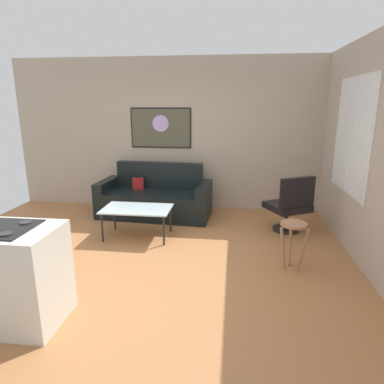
{
  "coord_description": "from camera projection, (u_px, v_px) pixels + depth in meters",
  "views": [
    {
      "loc": [
        1.01,
        -3.89,
        1.97
      ],
      "look_at": [
        0.42,
        0.9,
        0.7
      ],
      "focal_mm": 31.47,
      "sensor_mm": 36.0,
      "label": 1
    }
  ],
  "objects": [
    {
      "name": "armchair",
      "position": [
        290.0,
        205.0,
        5.22
      ],
      "size": [
        0.77,
        0.76,
        0.91
      ],
      "color": "black",
      "rests_on": "ground"
    },
    {
      "name": "right_wall",
      "position": [
        371.0,
        153.0,
        3.97
      ],
      "size": [
        0.05,
        6.4,
        2.8
      ],
      "primitive_type": "cube",
      "color": "#B4A391",
      "rests_on": "ground"
    },
    {
      "name": "ground",
      "position": [
        152.0,
        262.0,
        4.36
      ],
      "size": [
        6.4,
        6.4,
        0.04
      ],
      "primitive_type": "cube",
      "color": "#AE7042"
    },
    {
      "name": "bar_stool",
      "position": [
        293.0,
        233.0,
        4.03
      ],
      "size": [
        0.36,
        0.36,
        0.6
      ],
      "color": "#A67050",
      "rests_on": "ground"
    },
    {
      "name": "back_wall",
      "position": [
        180.0,
        135.0,
        6.33
      ],
      "size": [
        6.4,
        0.05,
        2.8
      ],
      "primitive_type": "cube",
      "color": "#B1A18C",
      "rests_on": "ground"
    },
    {
      "name": "coffee_table",
      "position": [
        137.0,
        210.0,
        5.04
      ],
      "size": [
        1.01,
        0.62,
        0.46
      ],
      "color": "silver",
      "rests_on": "ground"
    },
    {
      "name": "couch",
      "position": [
        155.0,
        199.0,
        6.07
      ],
      "size": [
        2.03,
        0.99,
        0.92
      ],
      "color": "black",
      "rests_on": "ground"
    },
    {
      "name": "wall_painting",
      "position": [
        161.0,
        128.0,
        6.29
      ],
      "size": [
        1.14,
        0.03,
        0.74
      ],
      "color": "black"
    },
    {
      "name": "window",
      "position": [
        352.0,
        136.0,
        4.52
      ],
      "size": [
        0.03,
        1.39,
        1.56
      ],
      "color": "silver"
    }
  ]
}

